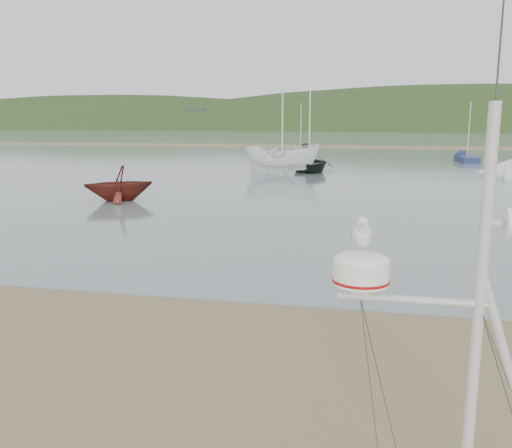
% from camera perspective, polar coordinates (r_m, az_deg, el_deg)
% --- Properties ---
extents(ground, '(560.00, 560.00, 0.00)m').
position_cam_1_polar(ground, '(8.16, -17.78, -16.36)').
color(ground, olive).
rests_on(ground, ground).
extents(water, '(560.00, 256.00, 0.04)m').
position_cam_1_polar(water, '(138.35, 10.41, 9.20)').
color(water, slate).
rests_on(water, ground).
extents(sandbar, '(560.00, 7.00, 0.07)m').
position_cam_1_polar(sandbar, '(76.42, 9.10, 8.06)').
color(sandbar, olive).
rests_on(sandbar, water).
extents(hill_ridge, '(620.00, 180.00, 80.00)m').
position_cam_1_polar(hill_ridge, '(242.83, 15.32, 4.98)').
color(hill_ridge, '#213716').
rests_on(hill_ridge, ground).
extents(far_cottages, '(294.40, 6.30, 8.00)m').
position_cam_1_polar(far_cottages, '(202.25, 11.83, 10.76)').
color(far_cottages, silver).
rests_on(far_cottages, ground).
extents(mast_rig, '(2.05, 2.19, 4.63)m').
position_cam_1_polar(mast_rig, '(5.19, 20.96, -19.27)').
color(mast_rig, silver).
rests_on(mast_rig, ground).
extents(boat_dark, '(3.92, 1.73, 5.31)m').
position_cam_1_polar(boat_dark, '(39.22, 5.65, 9.42)').
color(boat_dark, black).
rests_on(boat_dark, water).
extents(boat_red, '(2.83, 3.07, 3.05)m').
position_cam_1_polar(boat_red, '(25.37, -14.32, 5.80)').
color(boat_red, maroon).
rests_on(boat_red, water).
extents(boat_white, '(2.17, 2.12, 5.27)m').
position_cam_1_polar(boat_white, '(37.71, 2.79, 9.38)').
color(boat_white, white).
rests_on(boat_white, water).
extents(sailboat_dark_mid, '(2.31, 6.14, 5.99)m').
position_cam_1_polar(sailboat_dark_mid, '(63.88, 5.06, 7.83)').
color(sailboat_dark_mid, black).
rests_on(sailboat_dark_mid, ground).
extents(sailboat_blue_far, '(1.69, 5.68, 5.62)m').
position_cam_1_polar(sailboat_blue_far, '(52.59, 20.99, 6.51)').
color(sailboat_blue_far, '#15204A').
rests_on(sailboat_blue_far, ground).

